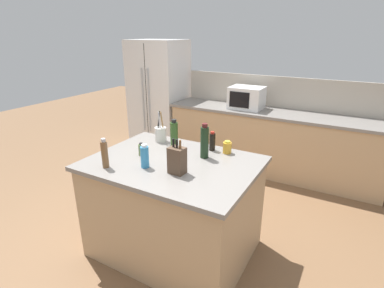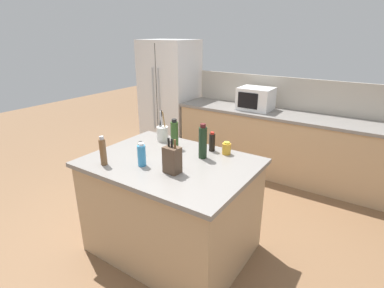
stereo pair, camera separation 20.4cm
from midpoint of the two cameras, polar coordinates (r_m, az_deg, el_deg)
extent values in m
plane|color=brown|center=(3.16, -5.26, -19.11)|extent=(14.00, 14.00, 0.00)
cube|color=tan|center=(4.60, 13.41, 0.10)|extent=(3.06, 0.62, 0.90)
cube|color=gray|center=(4.46, 13.90, 5.76)|extent=(3.10, 0.66, 0.04)
cube|color=#B2A899|center=(4.71, 15.25, 9.52)|extent=(3.06, 0.03, 0.46)
cube|color=tan|center=(2.90, -5.55, -12.24)|extent=(1.42, 1.03, 0.90)
cube|color=gray|center=(2.67, -5.89, -3.73)|extent=(1.48, 1.09, 0.04)
cube|color=white|center=(5.39, -7.38, 8.99)|extent=(0.89, 0.72, 1.90)
cube|color=#2D2D2D|center=(5.11, -9.80, 8.23)|extent=(0.01, 0.00, 1.80)
cylinder|color=#ADB2B7|center=(5.13, -10.46, 8.24)|extent=(0.02, 0.02, 1.04)
cylinder|color=#ADB2B7|center=(5.06, -9.39, 8.13)|extent=(0.02, 0.02, 1.04)
cube|color=white|center=(4.54, 9.10, 8.70)|extent=(0.48, 0.38, 0.32)
cube|color=black|center=(4.38, 7.65, 8.34)|extent=(0.30, 0.01, 0.22)
cube|color=#4C3828|center=(2.40, -5.30, -3.18)|extent=(0.14, 0.11, 0.22)
cylinder|color=black|center=(2.37, -6.03, 0.20)|extent=(0.02, 0.02, 0.07)
cylinder|color=black|center=(2.35, -5.41, 0.05)|extent=(0.02, 0.02, 0.07)
cylinder|color=brown|center=(2.33, -4.79, -0.10)|extent=(0.02, 0.02, 0.07)
cylinder|color=beige|center=(3.14, -7.86, 1.80)|extent=(0.12, 0.12, 0.15)
cylinder|color=olive|center=(3.09, -7.67, 4.53)|extent=(0.01, 0.05, 0.18)
cylinder|color=black|center=(3.11, -8.22, 4.57)|extent=(0.01, 0.05, 0.18)
cylinder|color=#B2B2B7|center=(3.08, -8.15, 4.44)|extent=(0.01, 0.03, 0.18)
cylinder|color=black|center=(2.87, 1.86, 0.37)|extent=(0.06, 0.06, 0.17)
cylinder|color=#B22319|center=(2.84, 1.88, 2.15)|extent=(0.04, 0.04, 0.02)
cylinder|color=#3384BC|center=(2.55, -11.27, -2.50)|extent=(0.07, 0.07, 0.18)
cylinder|color=white|center=(2.52, -11.43, -0.34)|extent=(0.05, 0.05, 0.02)
cylinder|color=brown|center=(2.63, -18.44, -1.96)|extent=(0.06, 0.06, 0.23)
cylinder|color=#B2B2B7|center=(2.58, -18.76, 0.68)|extent=(0.04, 0.04, 0.03)
cylinder|color=#2D4C1E|center=(2.92, -5.42, 1.62)|extent=(0.08, 0.08, 0.26)
cylinder|color=black|center=(2.88, -5.52, 4.36)|extent=(0.05, 0.05, 0.03)
cylinder|color=#567038|center=(2.82, -11.69, -1.13)|extent=(0.05, 0.05, 0.11)
cylinder|color=black|center=(2.80, -11.78, 0.02)|extent=(0.03, 0.03, 0.02)
cylinder|color=gold|center=(2.82, 4.67, -0.75)|extent=(0.08, 0.08, 0.11)
cylinder|color=gold|center=(2.80, 4.70, 0.39)|extent=(0.05, 0.05, 0.02)
cylinder|color=black|center=(2.68, 0.23, 0.25)|extent=(0.08, 0.08, 0.29)
cylinder|color=#4C1919|center=(2.63, 0.23, 3.53)|extent=(0.05, 0.05, 0.03)
camera|label=1|loc=(0.10, -92.01, -0.75)|focal=28.00mm
camera|label=2|loc=(0.10, 87.99, 0.75)|focal=28.00mm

